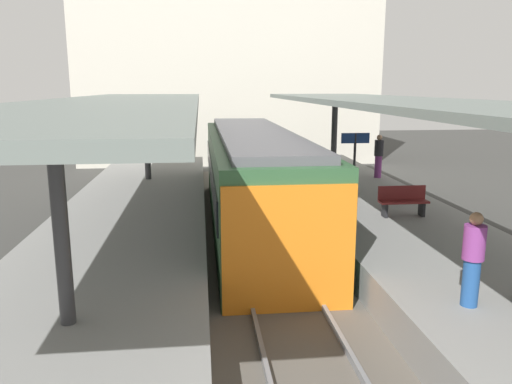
# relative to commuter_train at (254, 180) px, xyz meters

# --- Properties ---
(ground_plane) EXTENTS (80.00, 80.00, 0.00)m
(ground_plane) POSITION_rel_commuter_train_xyz_m (0.00, -3.13, -1.73)
(ground_plane) COLOR #383835
(platform_left) EXTENTS (4.40, 28.00, 1.00)m
(platform_left) POSITION_rel_commuter_train_xyz_m (-3.80, -3.13, -1.23)
(platform_left) COLOR gray
(platform_left) RESTS_ON ground_plane
(platform_right) EXTENTS (4.40, 28.00, 1.00)m
(platform_right) POSITION_rel_commuter_train_xyz_m (3.80, -3.13, -1.23)
(platform_right) COLOR gray
(platform_right) RESTS_ON ground_plane
(track_ballast) EXTENTS (3.20, 28.00, 0.20)m
(track_ballast) POSITION_rel_commuter_train_xyz_m (0.00, -3.13, -1.63)
(track_ballast) COLOR #59544C
(track_ballast) RESTS_ON ground_plane
(rail_near_side) EXTENTS (0.08, 28.00, 0.14)m
(rail_near_side) POSITION_rel_commuter_train_xyz_m (-0.72, -3.13, -1.46)
(rail_near_side) COLOR slate
(rail_near_side) RESTS_ON track_ballast
(rail_far_side) EXTENTS (0.08, 28.00, 0.14)m
(rail_far_side) POSITION_rel_commuter_train_xyz_m (0.72, -3.13, -1.46)
(rail_far_side) COLOR slate
(rail_far_side) RESTS_ON track_ballast
(commuter_train) EXTENTS (2.78, 12.82, 3.10)m
(commuter_train) POSITION_rel_commuter_train_xyz_m (0.00, 0.00, 0.00)
(commuter_train) COLOR #2D5633
(commuter_train) RESTS_ON track_ballast
(canopy_left) EXTENTS (4.18, 21.00, 3.30)m
(canopy_left) POSITION_rel_commuter_train_xyz_m (-3.80, -1.73, 2.45)
(canopy_left) COLOR #333335
(canopy_left) RESTS_ON platform_left
(canopy_right) EXTENTS (4.18, 21.00, 3.30)m
(canopy_right) POSITION_rel_commuter_train_xyz_m (3.80, -1.73, 2.45)
(canopy_right) COLOR #333335
(canopy_right) RESTS_ON platform_right
(platform_bench) EXTENTS (1.40, 0.41, 0.86)m
(platform_bench) POSITION_rel_commuter_train_xyz_m (4.03, -2.20, -0.26)
(platform_bench) COLOR black
(platform_bench) RESTS_ON platform_right
(platform_sign) EXTENTS (0.90, 0.08, 2.21)m
(platform_sign) POSITION_rel_commuter_train_xyz_m (3.17, -0.28, 0.90)
(platform_sign) COLOR #262628
(platform_sign) RESTS_ON platform_right
(passenger_near_bench) EXTENTS (0.36, 0.36, 1.63)m
(passenger_near_bench) POSITION_rel_commuter_train_xyz_m (2.79, -8.11, 0.12)
(passenger_near_bench) COLOR navy
(passenger_near_bench) RESTS_ON platform_right
(passenger_mid_platform) EXTENTS (0.36, 0.36, 1.75)m
(passenger_mid_platform) POSITION_rel_commuter_train_xyz_m (5.48, 3.86, 0.18)
(passenger_mid_platform) COLOR #7A337A
(passenger_mid_platform) RESTS_ON platform_right
(station_building_backdrop) EXTENTS (18.00, 6.00, 11.00)m
(station_building_backdrop) POSITION_rel_commuter_train_xyz_m (0.14, 16.87, 3.77)
(station_building_backdrop) COLOR beige
(station_building_backdrop) RESTS_ON ground_plane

